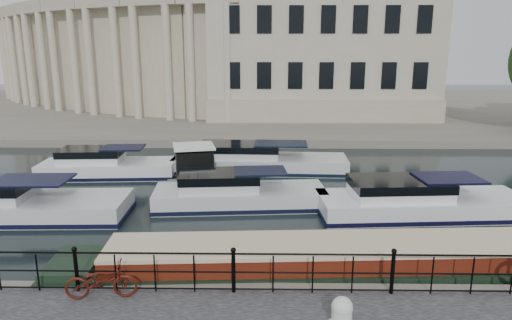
{
  "coord_description": "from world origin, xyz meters",
  "views": [
    {
      "loc": [
        0.74,
        -12.77,
        6.53
      ],
      "look_at": [
        0.5,
        2.0,
        3.0
      ],
      "focal_mm": 32.0,
      "sensor_mm": 36.0,
      "label": 1
    }
  ],
  "objects": [
    {
      "name": "cabin_cruisers",
      "position": [
        -2.12,
        7.57,
        0.37
      ],
      "size": [
        26.04,
        10.79,
        1.99
      ],
      "color": "silver",
      "rests_on": "ground_plane"
    },
    {
      "name": "railing",
      "position": [
        0.0,
        -2.25,
        1.2
      ],
      "size": [
        24.14,
        0.14,
        1.22
      ],
      "color": "black",
      "rests_on": "near_quay"
    },
    {
      "name": "bicycle",
      "position": [
        -3.26,
        -2.59,
        1.01
      ],
      "size": [
        1.82,
        0.82,
        0.92
      ],
      "primitive_type": "imported",
      "rotation": [
        0.0,
        0.0,
        1.69
      ],
      "color": "#46120C",
      "rests_on": "near_quay"
    },
    {
      "name": "ground_plane",
      "position": [
        0.0,
        0.0,
        0.0
      ],
      "size": [
        160.0,
        160.0,
        0.0
      ],
      "primitive_type": "plane",
      "color": "black",
      "rests_on": "ground"
    },
    {
      "name": "mooring_bollard",
      "position": [
        2.5,
        -3.71,
        0.89
      ],
      "size": [
        0.64,
        0.64,
        0.72
      ],
      "color": "silver",
      "rests_on": "near_quay"
    },
    {
      "name": "civic_building",
      "position": [
        -1.0,
        34.71,
        7.04
      ],
      "size": [
        53.55,
        31.84,
        16.85
      ],
      "color": "#ADA38C",
      "rests_on": "far_bank"
    },
    {
      "name": "harbour_hut",
      "position": [
        -2.63,
        8.78,
        0.95
      ],
      "size": [
        3.05,
        2.72,
        2.16
      ],
      "rotation": [
        0.0,
        0.0,
        0.22
      ],
      "color": "#6B665B",
      "rests_on": "ground_plane"
    },
    {
      "name": "far_bank",
      "position": [
        0.0,
        39.0,
        0.28
      ],
      "size": [
        120.0,
        42.0,
        0.55
      ],
      "primitive_type": "cube",
      "color": "#6B665B",
      "rests_on": "ground_plane"
    },
    {
      "name": "narrowboat",
      "position": [
        2.87,
        -0.6,
        0.37
      ],
      "size": [
        16.57,
        3.09,
        1.6
      ],
      "rotation": [
        0.0,
        0.0,
        0.05
      ],
      "color": "black",
      "rests_on": "ground_plane"
    }
  ]
}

